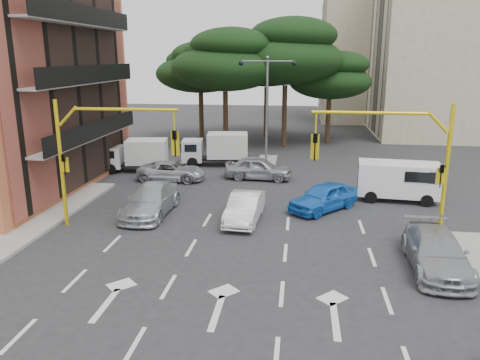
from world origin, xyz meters
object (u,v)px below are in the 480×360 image
object	(u,v)px
car_silver_cross_b	(259,168)
box_truck_b	(216,149)
car_blue_compact	(324,197)
box_truck_a	(135,156)
car_silver_cross_a	(172,171)
car_white_hatch	(245,208)
car_silver_wagon	(151,200)
van_white	(398,181)
signal_mast_left	(96,146)
street_lamp_center	(267,92)
signal_mast_right	(404,154)
car_silver_parked	(436,252)

from	to	relation	value
car_silver_cross_b	box_truck_b	bearing A→B (deg)	47.50
car_blue_compact	box_truck_a	bearing A→B (deg)	-166.79
car_silver_cross_a	box_truck_b	size ratio (longest dim) A/B	0.90
car_white_hatch	box_truck_b	distance (m)	12.42
car_silver_wagon	van_white	bearing A→B (deg)	18.89
signal_mast_left	street_lamp_center	bearing A→B (deg)	64.09
signal_mast_right	car_blue_compact	world-z (taller)	signal_mast_right
car_silver_cross_b	box_truck_a	xyz separation A→B (m)	(-8.81, 1.06, 0.38)
car_silver_wagon	car_silver_parked	size ratio (longest dim) A/B	1.03
car_silver_parked	van_white	world-z (taller)	van_white
van_white	box_truck_b	distance (m)	13.81
signal_mast_left	car_silver_wagon	bearing A→B (deg)	49.76
car_silver_cross_a	car_silver_wagon	bearing A→B (deg)	-173.44
street_lamp_center	car_silver_parked	bearing A→B (deg)	-65.36
car_white_hatch	car_silver_cross_a	size ratio (longest dim) A/B	0.94
car_silver_parked	signal_mast_left	bearing A→B (deg)	171.37
street_lamp_center	car_blue_compact	size ratio (longest dim) A/B	1.83
car_silver_cross_b	car_silver_parked	distance (m)	14.92
box_truck_a	car_blue_compact	bearing A→B (deg)	-128.27
signal_mast_left	car_silver_cross_b	xyz separation A→B (m)	(6.61, 9.84, -3.14)
car_white_hatch	car_silver_parked	distance (m)	9.02
van_white	signal_mast_left	bearing A→B (deg)	-61.52
signal_mast_left	street_lamp_center	xyz separation A→B (m)	(6.80, 14.01, 1.54)
car_silver_cross_b	box_truck_b	xyz separation A→B (m)	(-3.53, 3.67, 0.46)
street_lamp_center	car_silver_cross_a	xyz separation A→B (m)	(-5.80, -5.19, -4.81)
van_white	box_truck_a	distance (m)	17.64
car_silver_wagon	car_silver_cross_b	xyz separation A→B (m)	(4.85, 7.76, 0.01)
car_blue_compact	car_silver_wagon	xyz separation A→B (m)	(-8.83, -1.78, 0.02)
car_silver_wagon	van_white	distance (m)	13.69
box_truck_b	signal_mast_right	bearing A→B (deg)	-149.61
car_silver_wagon	street_lamp_center	bearing A→B (deg)	68.39
car_silver_cross_b	van_white	world-z (taller)	van_white
street_lamp_center	car_silver_wagon	bearing A→B (deg)	-112.92
car_blue_compact	car_silver_parked	bearing A→B (deg)	-17.46
car_silver_wagon	car_silver_cross_a	xyz separation A→B (m)	(-0.75, 6.74, -0.12)
signal_mast_right	signal_mast_left	xyz separation A→B (m)	(-13.61, 0.00, 0.00)
signal_mast_right	van_white	size ratio (longest dim) A/B	1.37
street_lamp_center	car_white_hatch	world-z (taller)	street_lamp_center
car_blue_compact	car_silver_wagon	distance (m)	9.01
car_blue_compact	van_white	xyz separation A→B (m)	(4.21, 2.35, 0.37)
signal_mast_right	car_silver_parked	world-z (taller)	signal_mast_right
signal_mast_right	box_truck_b	distance (m)	17.34
car_blue_compact	box_truck_b	size ratio (longest dim) A/B	0.87
car_blue_compact	van_white	bearing A→B (deg)	71.20
car_silver_wagon	box_truck_b	size ratio (longest dim) A/B	1.04
car_white_hatch	car_silver_cross_b	distance (m)	8.21
car_blue_compact	van_white	distance (m)	4.84
signal_mast_left	box_truck_a	xyz separation A→B (m)	(-2.20, 10.90, -2.75)
van_white	signal_mast_right	bearing A→B (deg)	-5.18
car_blue_compact	car_silver_parked	distance (m)	7.74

